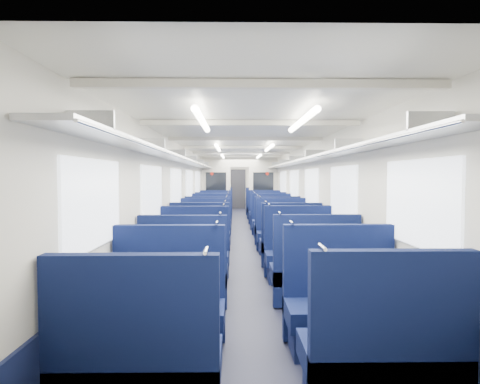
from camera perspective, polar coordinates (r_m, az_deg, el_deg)
The scene contains 37 objects.
floor at distance 10.90m, azimuth 0.20°, elevation -6.38°, with size 2.80×18.00×0.01m, color black.
ceiling at distance 10.80m, azimuth 0.20°, elevation 6.04°, with size 2.80×18.00×0.01m, color silver.
wall_left at distance 10.85m, azimuth -7.21°, elevation -0.20°, with size 0.02×18.00×2.35m, color beige.
dado_left at distance 10.92m, azimuth -7.11°, elevation -4.53°, with size 0.03×17.90×0.70m, color #111839.
wall_right at distance 10.90m, azimuth 7.58°, elevation -0.19°, with size 0.02×18.00×2.35m, color beige.
dado_right at distance 10.97m, azimuth 7.48°, elevation -4.50°, with size 0.03×17.90×0.70m, color #111839.
wall_far at distance 19.78m, azimuth -0.27°, elevation 0.95°, with size 2.80×0.02×2.35m, color beige.
luggage_rack_left at distance 10.83m, azimuth -6.25°, elevation 4.02°, with size 0.36×17.40×0.18m.
luggage_rack_right at distance 10.87m, azimuth 6.62°, elevation 4.01°, with size 0.36×17.40×0.18m.
windows at distance 10.32m, azimuth 0.25°, elevation 1.05°, with size 2.78×15.60×0.75m.
ceiling_fittings at distance 10.53m, azimuth 0.23°, elevation 5.80°, with size 2.70×16.06×0.11m.
end_door at distance 19.73m, azimuth -0.27°, elevation 0.44°, with size 0.75×0.06×2.00m, color black.
bulkhead at distance 14.32m, azimuth -0.06°, elevation 0.66°, with size 2.80×0.10×2.35m.
seat_0 at distance 2.87m, azimuth -14.82°, elevation -24.19°, with size 1.09×0.60×1.21m.
seat_1 at distance 3.08m, azimuth 20.31°, elevation -22.41°, with size 1.09×0.60×1.21m.
seat_2 at distance 3.88m, azimuth -10.68°, elevation -16.99°, with size 1.09×0.60×1.21m.
seat_3 at distance 3.97m, azimuth 14.79°, elevation -16.54°, with size 1.09×0.60×1.21m.
seat_4 at distance 5.06m, azimuth -8.21°, elevation -12.35°, with size 1.09×0.60×1.21m.
seat_5 at distance 5.17m, azimuth 10.86°, elevation -12.03°, with size 1.09×0.60×1.21m.
seat_6 at distance 6.16m, azimuth -6.83°, elevation -9.68°, with size 1.09×0.60×1.21m.
seat_7 at distance 6.27m, azimuth 8.71°, elevation -9.47°, with size 1.09×0.60×1.21m.
seat_8 at distance 7.29m, azimuth -5.87°, elevation -7.79°, with size 1.09×0.60×1.21m.
seat_9 at distance 7.21m, azimuth 7.43°, elevation -7.92°, with size 1.09×0.60×1.21m.
seat_10 at distance 8.39m, azimuth -5.20°, elevation -6.44°, with size 1.09×0.60×1.21m.
seat_11 at distance 8.45m, azimuth 6.18°, elevation -6.39°, with size 1.09×0.60×1.21m.
seat_12 at distance 9.41m, azimuth -4.72°, elevation -5.49°, with size 1.09×0.60×1.21m.
seat_13 at distance 9.43m, azimuth 5.44°, elevation -5.48°, with size 1.09×0.60×1.21m.
seat_14 at distance 10.62m, azimuth -4.27°, elevation -4.59°, with size 1.09×0.60×1.21m.
seat_15 at distance 10.64m, azimuth 4.72°, elevation -4.58°, with size 1.09×0.60×1.21m.
seat_16 at distance 11.82m, azimuth -3.92°, elevation -3.89°, with size 1.09×0.60×1.21m.
seat_17 at distance 11.91m, azimuth 4.11°, elevation -3.84°, with size 1.09×0.60×1.21m.
seat_18 at distance 12.97m, azimuth -3.64°, elevation -3.33°, with size 1.09×0.60×1.21m.
seat_19 at distance 13.06m, azimuth 3.67°, elevation -3.29°, with size 1.09×0.60×1.21m.
seat_20 at distance 14.92m, azimuth -3.27°, elevation -2.59°, with size 1.09×0.60×1.21m.
seat_21 at distance 14.89m, azimuth 3.12°, elevation -2.60°, with size 1.09×0.60×1.21m.
seat_22 at distance 16.19m, azimuth -3.08°, elevation -2.20°, with size 1.09×0.60×1.21m.
seat_23 at distance 16.07m, azimuth 2.82°, elevation -2.23°, with size 1.09×0.60×1.21m.
Camera 1 is at (-0.20, -10.77, 1.65)m, focal length 28.86 mm.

